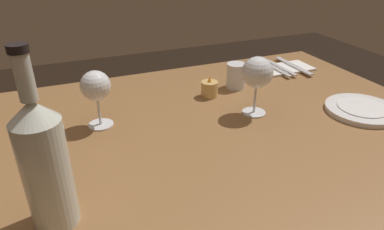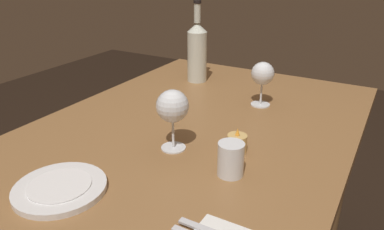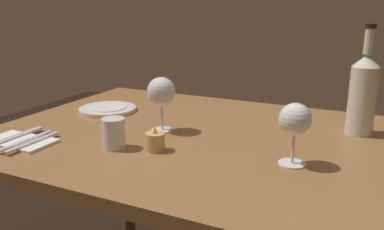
# 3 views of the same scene
# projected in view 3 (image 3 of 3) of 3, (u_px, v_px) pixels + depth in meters

# --- Properties ---
(dining_table) EXTENTS (1.30, 0.90, 0.74)m
(dining_table) POSITION_uv_depth(u_px,v_px,m) (210.00, 164.00, 1.18)
(dining_table) COLOR olive
(dining_table) RESTS_ON ground
(wine_glass_left) EXTENTS (0.09, 0.09, 0.16)m
(wine_glass_left) POSITION_uv_depth(u_px,v_px,m) (161.00, 93.00, 1.17)
(wine_glass_left) COLOR white
(wine_glass_left) RESTS_ON dining_table
(wine_glass_right) EXTENTS (0.08, 0.08, 0.15)m
(wine_glass_right) POSITION_uv_depth(u_px,v_px,m) (295.00, 121.00, 0.92)
(wine_glass_right) COLOR white
(wine_glass_right) RESTS_ON dining_table
(wine_bottle) EXTENTS (0.08, 0.08, 0.32)m
(wine_bottle) POSITION_uv_depth(u_px,v_px,m) (363.00, 93.00, 1.14)
(wine_bottle) COLOR silver
(wine_bottle) RESTS_ON dining_table
(water_tumbler) EXTENTS (0.06, 0.06, 0.08)m
(water_tumbler) POSITION_uv_depth(u_px,v_px,m) (114.00, 135.00, 1.05)
(water_tumbler) COLOR white
(water_tumbler) RESTS_ON dining_table
(votive_candle) EXTENTS (0.05, 0.05, 0.07)m
(votive_candle) POSITION_uv_depth(u_px,v_px,m) (155.00, 142.00, 1.03)
(votive_candle) COLOR #DBB266
(votive_candle) RESTS_ON dining_table
(dinner_plate) EXTENTS (0.20, 0.20, 0.02)m
(dinner_plate) POSITION_uv_depth(u_px,v_px,m) (108.00, 109.00, 1.41)
(dinner_plate) COLOR white
(dinner_plate) RESTS_ON dining_table
(folded_napkin) EXTENTS (0.19, 0.11, 0.01)m
(folded_napkin) POSITION_uv_depth(u_px,v_px,m) (20.00, 141.00, 1.10)
(folded_napkin) COLOR white
(folded_napkin) RESTS_ON dining_table
(fork_inner) EXTENTS (0.01, 0.18, 0.00)m
(fork_inner) POSITION_uv_depth(u_px,v_px,m) (27.00, 140.00, 1.08)
(fork_inner) COLOR silver
(fork_inner) RESTS_ON folded_napkin
(fork_outer) EXTENTS (0.01, 0.18, 0.00)m
(fork_outer) POSITION_uv_depth(u_px,v_px,m) (33.00, 142.00, 1.07)
(fork_outer) COLOR silver
(fork_outer) RESTS_ON folded_napkin
(table_knife) EXTENTS (0.02, 0.21, 0.00)m
(table_knife) POSITION_uv_depth(u_px,v_px,m) (12.00, 138.00, 1.11)
(table_knife) COLOR silver
(table_knife) RESTS_ON folded_napkin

